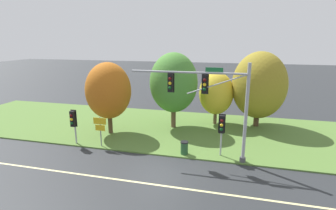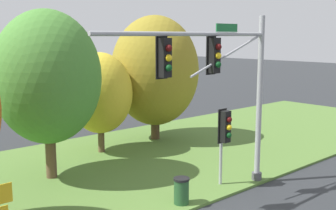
% 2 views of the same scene
% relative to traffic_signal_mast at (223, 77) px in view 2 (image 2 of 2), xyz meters
% --- Properties ---
extents(grass_verge, '(48.00, 11.50, 0.10)m').
position_rel_traffic_signal_mast_xyz_m(grass_verge, '(-2.66, 5.44, -4.37)').
color(grass_verge, '#517533').
rests_on(grass_verge, ground).
extents(traffic_signal_mast, '(7.82, 0.49, 6.53)m').
position_rel_traffic_signal_mast_xyz_m(traffic_signal_mast, '(0.00, 0.00, 0.00)').
color(traffic_signal_mast, '#9EA0A5').
rests_on(traffic_signal_mast, grass_verge).
extents(pedestrian_signal_further_along, '(0.46, 0.55, 3.01)m').
position_rel_traffic_signal_mast_xyz_m(pedestrian_signal_further_along, '(0.70, 0.48, -2.15)').
color(pedestrian_signal_further_along, '#9EA0A5').
rests_on(pedestrian_signal_further_along, grass_verge).
extents(tree_left_of_mast, '(4.28, 4.28, 6.82)m').
position_rel_traffic_signal_mast_xyz_m(tree_left_of_mast, '(-3.89, 5.81, -0.19)').
color(tree_left_of_mast, brown).
rests_on(tree_left_of_mast, grass_verge).
extents(tree_behind_signpost, '(3.21, 3.21, 4.99)m').
position_rel_traffic_signal_mast_xyz_m(tree_behind_signpost, '(-0.23, 7.74, -1.34)').
color(tree_behind_signpost, brown).
rests_on(tree_behind_signpost, grass_verge).
extents(tree_mid_verge, '(4.86, 4.86, 6.90)m').
position_rel_traffic_signal_mast_xyz_m(tree_mid_verge, '(3.56, 8.04, -0.47)').
color(tree_mid_verge, '#4C3823').
rests_on(tree_mid_verge, grass_verge).
extents(trash_bin, '(0.56, 0.56, 0.93)m').
position_rel_traffic_signal_mast_xyz_m(trash_bin, '(-1.80, 0.24, -3.85)').
color(trash_bin, '#234C28').
rests_on(trash_bin, grass_verge).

